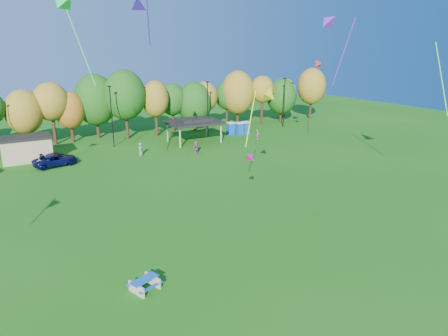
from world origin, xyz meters
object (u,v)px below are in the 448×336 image
porta_potties (239,128)px  car_d (58,158)px  car_c (55,160)px  picnic_table (145,283)px

porta_potties → car_d: bearing=-173.7°
car_d → porta_potties: bearing=-78.9°
porta_potties → car_c: (-30.17, -4.91, -0.36)m
porta_potties → picnic_table: size_ratio=1.74×
car_c → picnic_table: bearing=169.2°
picnic_table → car_c: (-0.99, 31.63, 0.29)m
car_c → car_d: car_c is taller
porta_potties → picnic_table: (-29.18, -36.54, -0.65)m
picnic_table → car_d: car_d is taller
car_d → car_c: bearing=166.5°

